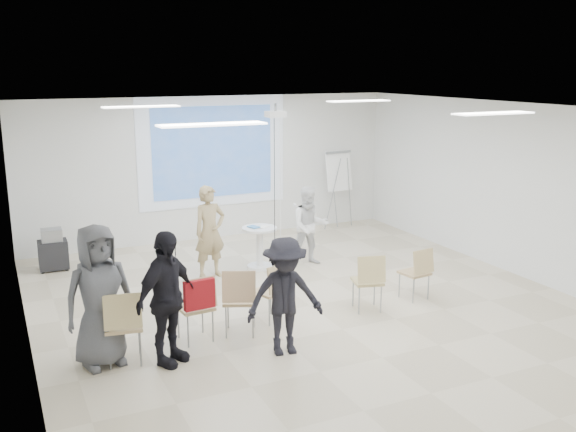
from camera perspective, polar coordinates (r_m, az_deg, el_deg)
name	(u,v)px	position (r m, az deg, el deg)	size (l,w,h in m)	color
floor	(310,309)	(9.98, 1.97, -8.24)	(8.00, 9.00, 0.10)	beige
ceiling	(312,105)	(9.31, 2.13, 9.82)	(8.00, 9.00, 0.10)	white
wall_back	(213,168)	(13.66, -6.72, 4.27)	(8.00, 0.10, 3.00)	silver
wall_left	(17,242)	(8.52, -22.98, -2.11)	(0.10, 9.00, 3.00)	silver
wall_right	(517,189)	(11.90, 19.69, 2.27)	(0.10, 9.00, 3.00)	silver
projection_halo	(213,152)	(13.55, -6.67, 5.69)	(3.20, 0.01, 2.30)	silver
projection_image	(213,152)	(13.54, -6.65, 5.69)	(2.60, 0.01, 1.90)	#3769BB
pedestal_table	(260,245)	(11.64, -2.54, -2.57)	(0.82, 0.82, 0.79)	white
player_left	(210,226)	(11.12, -6.98, -0.87)	(0.67, 0.45, 1.83)	tan
player_right	(310,222)	(11.77, 1.94, -0.52)	(0.78, 0.62, 1.62)	white
controller_left	(214,206)	(11.34, -6.56, 0.93)	(0.04, 0.13, 0.04)	white
controller_right	(295,205)	(11.85, 0.63, 0.98)	(0.04, 0.12, 0.04)	silver
chair_far_left	(123,322)	(8.14, -14.42, -9.08)	(0.53, 0.55, 0.96)	tan
chair_left_mid	(197,303)	(8.60, -8.09, -7.68)	(0.48, 0.51, 0.93)	tan
chair_left_inner	(240,296)	(8.75, -4.33, -7.11)	(0.60, 0.62, 0.96)	tan
chair_center	(273,287)	(9.21, -1.31, -6.36)	(0.53, 0.55, 0.87)	tan
chair_right_inner	(369,278)	(9.64, 7.21, -5.47)	(0.52, 0.55, 0.89)	tan
chair_right_far	(418,269)	(10.24, 11.47, -4.68)	(0.44, 0.47, 0.85)	tan
red_jacket	(199,294)	(8.42, -7.89, -6.91)	(0.41, 0.09, 0.39)	maroon
laptop	(239,297)	(8.86, -4.34, -7.20)	(0.35, 0.26, 0.03)	black
audience_left	(166,289)	(7.94, -10.80, -6.38)	(1.13, 0.68, 1.94)	black
audience_mid	(285,289)	(8.10, -0.28, -6.48)	(1.12, 0.61, 1.74)	black
audience_outer	(99,288)	(8.09, -16.49, -6.12)	(0.97, 0.64, 1.99)	#515256
flipchart_easel	(339,172)	(14.41, 4.53, 3.95)	(0.76, 0.58, 1.76)	#919399
av_cart	(53,251)	(12.31, -20.17, -2.94)	(0.52, 0.42, 0.76)	black
ceiling_projector	(276,122)	(10.72, -1.10, 8.33)	(0.30, 0.25, 3.00)	white
fluor_panel_nw	(141,107)	(10.52, -12.92, 9.45)	(1.20, 0.30, 0.02)	white
fluor_panel_ne	(359,101)	(12.03, 6.30, 10.13)	(1.20, 0.30, 0.02)	white
fluor_panel_sw	(212,124)	(7.15, -6.75, 8.09)	(1.20, 0.30, 0.02)	white
fluor_panel_se	(493,113)	(9.23, 17.79, 8.68)	(1.20, 0.30, 0.02)	white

